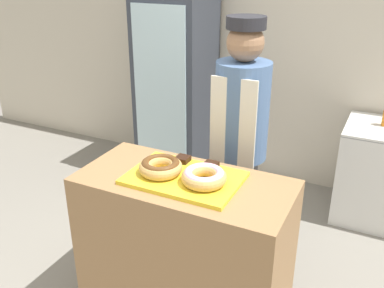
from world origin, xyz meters
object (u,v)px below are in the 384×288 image
baker_person (240,144)px  brownie_back_right (211,165)px  donut_light_glaze (204,176)px  brownie_back_left (183,159)px  serving_tray (184,178)px  beverage_fridge (176,85)px  donut_chocolate_glaze (161,166)px

baker_person → brownie_back_right: bearing=-90.5°
donut_light_glaze → brownie_back_left: 0.30m
serving_tray → beverage_fridge: bearing=119.4°
baker_person → beverage_fridge: (-1.08, 1.10, -0.01)m
donut_chocolate_glaze → brownie_back_right: size_ratio=3.15×
brownie_back_left → beverage_fridge: beverage_fridge is taller
serving_tray → donut_light_glaze: donut_light_glaze is taller
donut_chocolate_glaze → baker_person: bearing=71.0°
serving_tray → donut_chocolate_glaze: size_ratio=2.54×
serving_tray → brownie_back_right: bearing=60.3°
brownie_back_left → brownie_back_right: (0.18, 0.00, 0.00)m
beverage_fridge → donut_light_glaze: bearing=-57.7°
brownie_back_right → brownie_back_left: bearing=180.0°
brownie_back_left → brownie_back_right: 0.18m
beverage_fridge → baker_person: bearing=-45.6°
donut_chocolate_glaze → brownie_back_left: bearing=77.4°
brownie_back_right → baker_person: 0.48m
donut_chocolate_glaze → brownie_back_left: donut_chocolate_glaze is taller
donut_chocolate_glaze → baker_person: 0.71m
donut_light_glaze → brownie_back_right: bearing=102.6°
brownie_back_right → baker_person: baker_person is taller
donut_light_glaze → brownie_back_left: donut_light_glaze is taller
donut_light_glaze → brownie_back_right: 0.19m
serving_tray → donut_chocolate_glaze: donut_chocolate_glaze is taller
serving_tray → beverage_fridge: beverage_fridge is taller
donut_chocolate_glaze → beverage_fridge: 1.96m
donut_chocolate_glaze → brownie_back_right: donut_chocolate_glaze is taller
serving_tray → donut_light_glaze: 0.15m
donut_chocolate_glaze → brownie_back_right: 0.30m
brownie_back_left → serving_tray: bearing=-60.3°
serving_tray → beverage_fridge: (-0.98, 1.74, -0.04)m
donut_chocolate_glaze → donut_light_glaze: bearing=0.0°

